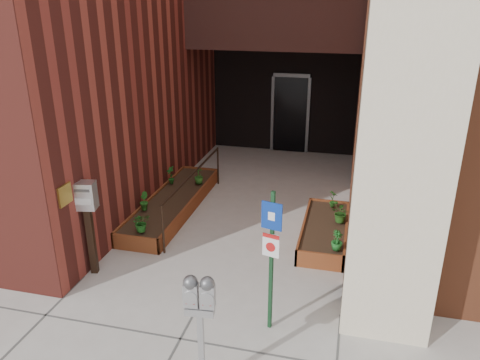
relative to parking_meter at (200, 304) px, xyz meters
The scene contains 14 objects.
ground 2.14m from the parking_meter, 107.60° to the left, with size 80.00×80.00×0.00m, color #9E9991.
planter_left 4.99m from the parking_meter, 115.37° to the left, with size 0.90×3.60×0.30m.
planter_right 4.18m from the parking_meter, 74.91° to the left, with size 0.80×2.20×0.30m.
handrail 4.67m from the parking_meter, 110.06° to the left, with size 0.04×3.34×0.90m.
parking_meter is the anchor object (origin of this frame).
sign_post 1.34m from the parking_meter, 66.40° to the left, with size 0.27×0.09×1.98m.
payment_dropbox 3.09m from the parking_meter, 142.39° to the left, with size 0.35×0.29×1.56m.
shrub_left_a 3.58m from the parking_meter, 125.81° to the left, with size 0.31×0.31×0.34m, color #1D5F1B.
shrub_left_b 4.44m from the parking_meter, 123.05° to the left, with size 0.20×0.20×0.36m, color #20601B.
shrub_left_c 5.57m from the parking_meter, 109.00° to the left, with size 0.20×0.20×0.36m, color #235718.
shrub_left_d 5.65m from the parking_meter, 115.26° to the left, with size 0.21×0.21×0.40m, color #175117.
shrub_right_a 3.36m from the parking_meter, 66.59° to the left, with size 0.19×0.19×0.33m, color #1B5F20.
shrub_right_b 4.85m from the parking_meter, 76.29° to the left, with size 0.19×0.19×0.36m, color #1F5618.
shrub_right_c 4.29m from the parking_meter, 72.07° to the left, with size 0.33×0.33×0.36m, color #225418.
Camera 1 is at (1.94, -5.56, 4.16)m, focal length 35.00 mm.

